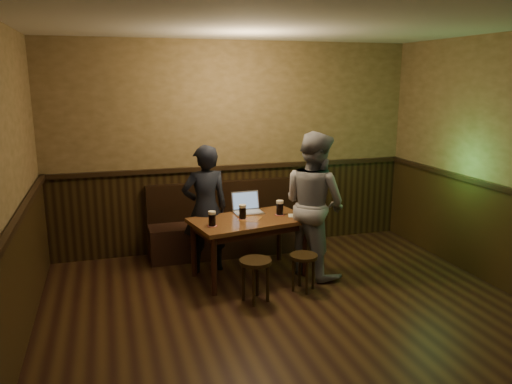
{
  "coord_description": "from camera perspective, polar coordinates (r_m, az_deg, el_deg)",
  "views": [
    {
      "loc": [
        -1.68,
        -3.53,
        2.31
      ],
      "look_at": [
        -0.08,
        1.76,
        1.05
      ],
      "focal_mm": 35.0,
      "sensor_mm": 36.0,
      "label": 1
    }
  ],
  "objects": [
    {
      "name": "room",
      "position": [
        4.26,
        7.08,
        -2.38
      ],
      "size": [
        5.04,
        6.04,
        2.84
      ],
      "color": "black",
      "rests_on": "ground"
    },
    {
      "name": "laptop",
      "position": [
        6.1,
        -1.04,
        -1.73
      ],
      "size": [
        0.35,
        0.29,
        0.25
      ],
      "rotation": [
        0.0,
        0.0,
        0.03
      ],
      "color": "silver",
      "rests_on": "pub_table"
    },
    {
      "name": "person_suit",
      "position": [
        6.03,
        -5.81,
        -1.94
      ],
      "size": [
        0.6,
        0.42,
        1.56
      ],
      "primitive_type": "imported",
      "rotation": [
        0.0,
        0.0,
        3.23
      ],
      "color": "black",
      "rests_on": "ground"
    },
    {
      "name": "bench",
      "position": [
        6.77,
        -2.84,
        -4.34
      ],
      "size": [
        2.2,
        0.5,
        0.95
      ],
      "color": "black",
      "rests_on": "ground"
    },
    {
      "name": "person_grey",
      "position": [
        5.93,
        6.66,
        -1.38
      ],
      "size": [
        0.92,
        1.02,
        1.72
      ],
      "primitive_type": "imported",
      "rotation": [
        0.0,
        0.0,
        1.96
      ],
      "color": "gray",
      "rests_on": "ground"
    },
    {
      "name": "menu",
      "position": [
        5.98,
        4.77,
        -2.7
      ],
      "size": [
        0.26,
        0.21,
        0.0
      ],
      "primitive_type": "cube",
      "rotation": [
        0.0,
        0.0,
        -0.32
      ],
      "color": "silver",
      "rests_on": "pub_table"
    },
    {
      "name": "pint_right",
      "position": [
        5.98,
        2.73,
        -1.79
      ],
      "size": [
        0.12,
        0.12,
        0.18
      ],
      "color": "maroon",
      "rests_on": "pub_table"
    },
    {
      "name": "pub_table",
      "position": [
        5.86,
        -0.75,
        -3.95
      ],
      "size": [
        1.45,
        1.0,
        0.71
      ],
      "rotation": [
        0.0,
        0.0,
        0.19
      ],
      "color": "#602B1B",
      "rests_on": "ground"
    },
    {
      "name": "pint_mid",
      "position": [
        5.8,
        -1.54,
        -2.27
      ],
      "size": [
        0.11,
        0.11,
        0.17
      ],
      "color": "maroon",
      "rests_on": "pub_table"
    },
    {
      "name": "stool_right",
      "position": [
        5.58,
        5.46,
        -7.96
      ],
      "size": [
        0.32,
        0.32,
        0.42
      ],
      "rotation": [
        0.0,
        0.0,
        -0.04
      ],
      "color": "black",
      "rests_on": "ground"
    },
    {
      "name": "pint_left",
      "position": [
        5.54,
        -5.04,
        -3.04
      ],
      "size": [
        0.11,
        0.11,
        0.17
      ],
      "color": "maroon",
      "rests_on": "pub_table"
    },
    {
      "name": "stool_left",
      "position": [
        5.28,
        -0.05,
        -8.7
      ],
      "size": [
        0.45,
        0.45,
        0.46
      ],
      "rotation": [
        0.0,
        0.0,
        -0.43
      ],
      "color": "black",
      "rests_on": "ground"
    }
  ]
}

